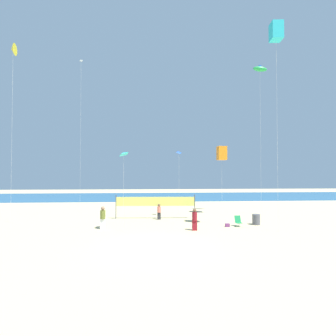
{
  "coord_description": "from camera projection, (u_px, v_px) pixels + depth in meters",
  "views": [
    {
      "loc": [
        -0.27,
        -15.92,
        4.47
      ],
      "look_at": [
        1.36,
        8.24,
        5.04
      ],
      "focal_mm": 27.53,
      "sensor_mm": 36.0,
      "label": 1
    }
  ],
  "objects": [
    {
      "name": "trash_barrel",
      "position": [
        256.0,
        219.0,
        22.7
      ],
      "size": [
        0.67,
        0.67,
        0.93
      ],
      "primitive_type": "cylinder",
      "color": "#595960",
      "rests_on": "ground"
    },
    {
      "name": "beachgoer_maroon_shirt",
      "position": [
        195.0,
        219.0,
        20.42
      ],
      "size": [
        0.4,
        0.4,
        1.73
      ],
      "rotation": [
        0.0,
        0.0,
        3.61
      ],
      "color": "maroon",
      "rests_on": "ground"
    },
    {
      "name": "kite_cyan_diamond",
      "position": [
        123.0,
        154.0,
        20.19
      ],
      "size": [
        0.9,
        0.89,
        6.28
      ],
      "color": "silver",
      "rests_on": "ground"
    },
    {
      "name": "kite_orange_box",
      "position": [
        222.0,
        153.0,
        28.78
      ],
      "size": [
        1.0,
        1.0,
        7.57
      ],
      "color": "silver",
      "rests_on": "ground"
    },
    {
      "name": "kite_yellow_delta",
      "position": [
        13.0,
        50.0,
        24.16
      ],
      "size": [
        0.47,
        1.16,
        16.76
      ],
      "color": "silver",
      "rests_on": "ground"
    },
    {
      "name": "beach_handbag",
      "position": [
        227.0,
        225.0,
        21.73
      ],
      "size": [
        0.37,
        0.18,
        0.29
      ],
      "primitive_type": "cube",
      "color": "#7A3872",
      "rests_on": "ground"
    },
    {
      "name": "ocean_band",
      "position": [
        152.0,
        196.0,
        51.34
      ],
      "size": [
        120.0,
        20.0,
        0.01
      ],
      "primitive_type": "cube",
      "color": "#28608C",
      "rests_on": "ground"
    },
    {
      "name": "kite_white_diamond",
      "position": [
        81.0,
        75.0,
        32.75
      ],
      "size": [
        0.41,
        0.41,
        19.07
      ],
      "color": "silver",
      "rests_on": "ground"
    },
    {
      "name": "folding_beach_chair",
      "position": [
        238.0,
        221.0,
        22.02
      ],
      "size": [
        0.52,
        0.65,
        0.89
      ],
      "rotation": [
        0.0,
        0.0,
        0.03
      ],
      "color": "#1E8C4C",
      "rests_on": "ground"
    },
    {
      "name": "kite_cyan_box",
      "position": [
        276.0,
        32.0,
        20.25
      ],
      "size": [
        0.94,
        0.94,
        16.4
      ],
      "color": "silver",
      "rests_on": "ground"
    },
    {
      "name": "volleyball_net",
      "position": [
        155.0,
        202.0,
        25.78
      ],
      "size": [
        7.97,
        0.43,
        2.4
      ],
      "color": "#4C4C51",
      "rests_on": "ground"
    },
    {
      "name": "kite_blue_diamond",
      "position": [
        179.0,
        154.0,
        26.71
      ],
      "size": [
        0.57,
        0.56,
        6.9
      ],
      "color": "silver",
      "rests_on": "ground"
    },
    {
      "name": "ground_plane",
      "position": [
        155.0,
        247.0,
        15.79
      ],
      "size": [
        120.0,
        120.0,
        0.0
      ],
      "primitive_type": "plane",
      "color": "#D1BC89"
    },
    {
      "name": "beachgoer_coral_shirt",
      "position": [
        159.0,
        211.0,
        25.32
      ],
      "size": [
        0.35,
        0.35,
        1.52
      ],
      "rotation": [
        0.0,
        0.0,
        3.86
      ],
      "color": "#2D2D33",
      "rests_on": "ground"
    },
    {
      "name": "kite_green_inflatable",
      "position": [
        260.0,
        69.0,
        28.86
      ],
      "size": [
        1.65,
        0.74,
        16.69
      ],
      "color": "silver",
      "rests_on": "ground"
    },
    {
      "name": "beachgoer_olive_shirt",
      "position": [
        103.0,
        217.0,
        20.92
      ],
      "size": [
        0.42,
        0.42,
        1.82
      ],
      "rotation": [
        0.0,
        0.0,
        2.21
      ],
      "color": "white",
      "rests_on": "ground"
    }
  ]
}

